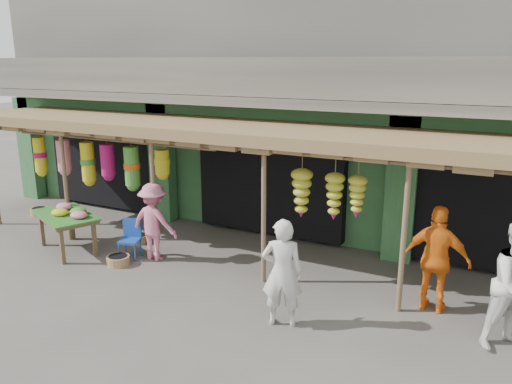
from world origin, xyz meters
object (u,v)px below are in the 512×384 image
at_px(person_front, 282,273).
at_px(person_shopper, 154,222).
at_px(blue_chair, 131,236).
at_px(flower_table, 67,216).
at_px(person_vendor, 437,259).

distance_m(person_front, person_shopper, 3.67).
xyz_separation_m(blue_chair, person_shopper, (0.52, 0.15, 0.35)).
height_order(flower_table, blue_chair, flower_table).
relative_size(flower_table, blue_chair, 2.27).
height_order(blue_chair, person_front, person_front).
distance_m(person_front, person_vendor, 2.58).
distance_m(flower_table, person_shopper, 2.02).
xyz_separation_m(flower_table, person_vendor, (7.47, 0.80, 0.12)).
distance_m(flower_table, blue_chair, 1.52).
xyz_separation_m(person_front, person_vendor, (2.05, 1.56, 0.03)).
distance_m(blue_chair, person_front, 4.14).
height_order(blue_chair, person_vendor, person_vendor).
bearing_deg(person_vendor, blue_chair, 8.75).
bearing_deg(blue_chair, person_shopper, -3.97).
relative_size(flower_table, person_shopper, 1.15).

